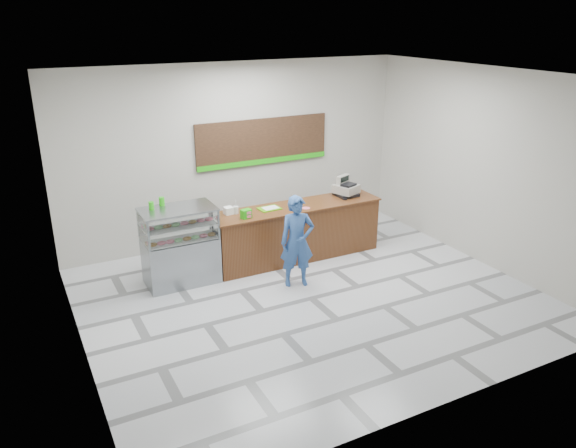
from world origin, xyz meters
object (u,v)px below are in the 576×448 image
display_case (180,245)px  customer (297,241)px  sales_counter (296,232)px  serving_tray (269,208)px  cash_register (346,188)px

display_case → customer: customer is taller
sales_counter → customer: (-0.51, -0.98, 0.26)m
serving_tray → display_case: bearing=177.7°
sales_counter → serving_tray: 0.74m
sales_counter → serving_tray: serving_tray is taller
sales_counter → cash_register: size_ratio=6.17×
cash_register → customer: customer is taller
sales_counter → display_case: (-2.22, -0.00, 0.16)m
display_case → customer: 1.97m
sales_counter → display_case: size_ratio=2.45×
serving_tray → customer: (0.01, -1.04, -0.26)m
display_case → serving_tray: (1.70, 0.06, 0.36)m
sales_counter → serving_tray: bearing=173.3°
sales_counter → serving_tray: size_ratio=8.09×
sales_counter → cash_register: bearing=5.5°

